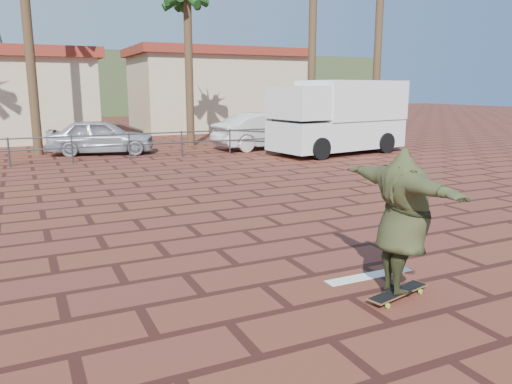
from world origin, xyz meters
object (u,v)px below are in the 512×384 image
campervan (339,115)px  car_silver (101,136)px  car_white (266,131)px  skateboarder (403,222)px  longboard (398,292)px

campervan → car_silver: size_ratio=1.42×
car_white → skateboarder: bearing=154.3°
longboard → skateboarder: size_ratio=0.45×
campervan → car_white: size_ratio=1.26×
skateboarder → car_silver: bearing=8.8°
skateboarder → longboard: bearing=-175.4°
campervan → car_silver: bearing=147.6°
longboard → car_white: size_ratio=0.22×
longboard → car_white: car_white is taller
longboard → car_silver: 16.21m
car_silver → car_white: car_white is taller
campervan → car_white: campervan is taller
skateboarder → car_white: bearing=-16.0°
car_white → longboard: bearing=154.3°
car_silver → car_white: size_ratio=0.88×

